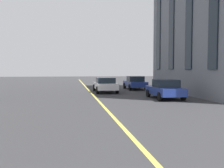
% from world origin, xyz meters
% --- Properties ---
extents(lane_centre_line, '(80.00, 0.16, 0.01)m').
position_xyz_m(lane_centre_line, '(20.00, 0.00, 0.00)').
color(lane_centre_line, '#D8C64C').
rests_on(lane_centre_line, ground_plane).
extents(car_white_trailing, '(4.40, 1.95, 1.37)m').
position_xyz_m(car_white_trailing, '(30.65, -1.34, 0.70)').
color(car_white_trailing, silver).
rests_on(car_white_trailing, ground_plane).
extents(car_blue_oncoming, '(3.90, 1.89, 1.40)m').
position_xyz_m(car_blue_oncoming, '(33.49, -4.90, 0.70)').
color(car_blue_oncoming, navy).
rests_on(car_blue_oncoming, ground_plane).
extents(car_blue_far, '(3.90, 1.89, 1.40)m').
position_xyz_m(car_blue_far, '(24.76, -4.90, 0.70)').
color(car_blue_far, navy).
rests_on(car_blue_far, ground_plane).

